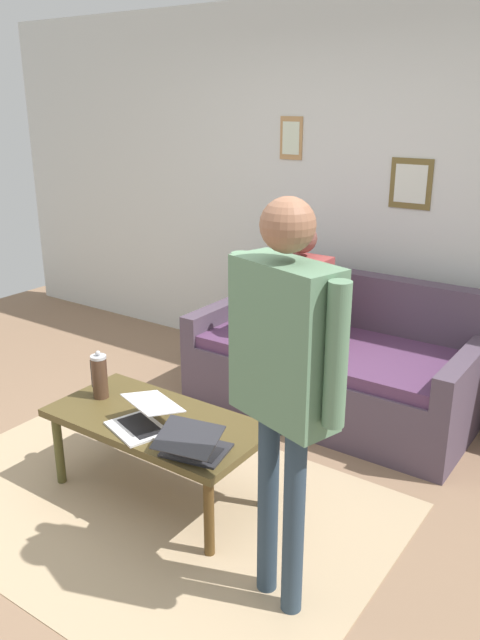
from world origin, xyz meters
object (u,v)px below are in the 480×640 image
(laptop_center, at_px, (193,446))
(coffee_table, at_px, (156,427))
(person_standing, at_px, (284,362))
(person_seated, at_px, (294,310))
(french_press, at_px, (100,376))
(couch, at_px, (335,366))
(laptop_left, at_px, (143,419))

(laptop_center, bearing_deg, coffee_table, -23.18)
(person_standing, xyz_separation_m, person_seated, (0.83, -1.50, -0.36))
(laptop_center, height_order, person_standing, person_standing)
(coffee_table, xyz_separation_m, french_press, (0.41, -0.01, 0.18))
(coffee_table, relative_size, person_standing, 0.68)
(coffee_table, bearing_deg, laptop_center, 156.82)
(coffee_table, xyz_separation_m, laptop_center, (-0.38, 0.16, 0.10))
(coffee_table, distance_m, laptop_center, 0.43)
(person_standing, height_order, person_seated, person_standing)
(person_standing, bearing_deg, couch, -70.27)
(coffee_table, bearing_deg, person_standing, 163.33)
(laptop_left, bearing_deg, person_standing, 169.56)
(french_press, height_order, person_standing, person_standing)
(french_press, distance_m, person_standing, 1.46)
(couch, height_order, laptop_left, couch)
(couch, relative_size, french_press, 6.74)
(laptop_left, height_order, laptop_center, laptop_center)
(laptop_center, distance_m, person_standing, 0.81)
(coffee_table, height_order, laptop_left, laptop_left)
(coffee_table, relative_size, laptop_center, 3.26)
(couch, xyz_separation_m, person_standing, (-0.62, 1.73, 0.79))
(laptop_left, xyz_separation_m, person_seated, (-0.08, -1.34, 0.22))
(couch, xyz_separation_m, french_press, (0.72, 1.44, 0.28))
(couch, bearing_deg, person_seated, 48.01)
(couch, xyz_separation_m, person_seated, (0.20, 0.23, 0.42))
(laptop_left, bearing_deg, person_seated, -93.64)
(coffee_table, height_order, french_press, french_press)
(coffee_table, relative_size, french_press, 4.18)
(coffee_table, distance_m, french_press, 0.45)
(laptop_left, bearing_deg, coffee_table, -82.00)
(laptop_left, bearing_deg, couch, -100.49)
(coffee_table, distance_m, person_seated, 1.27)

